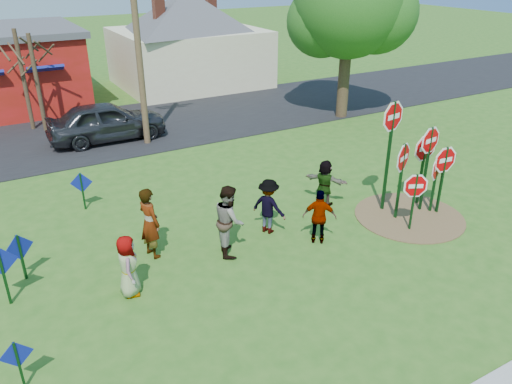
% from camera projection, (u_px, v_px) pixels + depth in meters
% --- Properties ---
extents(ground, '(120.00, 120.00, 0.00)m').
position_uv_depth(ground, '(262.00, 240.00, 13.64)').
color(ground, '#2C5E1A').
rests_on(ground, ground).
extents(road, '(120.00, 7.50, 0.04)m').
position_uv_depth(road, '(135.00, 127.00, 22.66)').
color(road, black).
rests_on(road, ground).
extents(dirt_patch, '(3.20, 3.20, 0.03)m').
position_uv_depth(dirt_patch, '(409.00, 216.00, 14.86)').
color(dirt_patch, brown).
rests_on(dirt_patch, ground).
extents(cream_house, '(9.40, 9.40, 6.50)m').
position_uv_depth(cream_house, '(188.00, 34.00, 28.98)').
color(cream_house, beige).
rests_on(cream_house, ground).
extents(stop_sign_a, '(0.86, 0.40, 1.83)m').
position_uv_depth(stop_sign_a, '(415.00, 190.00, 13.64)').
color(stop_sign_a, '#0E3413').
rests_on(stop_sign_a, ground).
extents(stop_sign_b, '(1.17, 0.24, 3.54)m').
position_uv_depth(stop_sign_b, '(392.00, 129.00, 14.19)').
color(stop_sign_b, '#0E3413').
rests_on(stop_sign_b, ground).
extents(stop_sign_c, '(1.07, 0.16, 2.79)m').
position_uv_depth(stop_sign_c, '(429.00, 150.00, 14.43)').
color(stop_sign_c, '#0E3413').
rests_on(stop_sign_c, ground).
extents(stop_sign_d, '(1.12, 0.08, 2.41)m').
position_uv_depth(stop_sign_d, '(424.00, 153.00, 14.95)').
color(stop_sign_d, '#0E3413').
rests_on(stop_sign_d, ground).
extents(stop_sign_e, '(1.02, 0.48, 2.02)m').
position_uv_depth(stop_sign_e, '(436.00, 171.00, 14.61)').
color(stop_sign_e, '#0E3413').
rests_on(stop_sign_e, ground).
extents(stop_sign_f, '(1.07, 0.10, 2.25)m').
position_uv_depth(stop_sign_f, '(444.00, 164.00, 14.44)').
color(stop_sign_f, '#0E3413').
rests_on(stop_sign_f, ground).
extents(stop_sign_g, '(1.05, 0.46, 2.49)m').
position_uv_depth(stop_sign_g, '(402.00, 165.00, 14.06)').
color(stop_sign_g, '#0E3413').
rests_on(stop_sign_g, ground).
extents(blue_diamond_a, '(0.57, 0.05, 1.06)m').
position_uv_depth(blue_diamond_a, '(18.00, 360.00, 8.70)').
color(blue_diamond_a, '#0E3413').
rests_on(blue_diamond_a, ground).
extents(blue_diamond_b, '(0.72, 0.07, 1.48)m').
position_uv_depth(blue_diamond_b, '(2.00, 269.00, 10.78)').
color(blue_diamond_b, '#0E3413').
rests_on(blue_diamond_b, ground).
extents(blue_diamond_c, '(0.65, 0.25, 1.22)m').
position_uv_depth(blue_diamond_c, '(20.00, 252.00, 11.70)').
color(blue_diamond_c, '#0E3413').
rests_on(blue_diamond_c, ground).
extents(blue_diamond_d, '(0.63, 0.19, 1.21)m').
position_uv_depth(blue_diamond_d, '(82.00, 187.00, 15.01)').
color(blue_diamond_d, '#0E3413').
rests_on(blue_diamond_d, ground).
extents(person_a, '(0.64, 0.83, 1.50)m').
position_uv_depth(person_a, '(128.00, 266.00, 11.17)').
color(person_a, '#47548F').
rests_on(person_a, ground).
extents(person_b, '(0.63, 0.79, 1.90)m').
position_uv_depth(person_b, '(150.00, 223.00, 12.56)').
color(person_b, '#2D7267').
rests_on(person_b, ground).
extents(person_c, '(0.97, 1.10, 1.89)m').
position_uv_depth(person_c, '(229.00, 220.00, 12.71)').
color(person_c, '#984B39').
rests_on(person_c, ground).
extents(person_d, '(0.99, 1.18, 1.59)m').
position_uv_depth(person_d, '(269.00, 206.00, 13.74)').
color(person_d, '#303035').
rests_on(person_d, ground).
extents(person_e, '(0.94, 0.85, 1.54)m').
position_uv_depth(person_e, '(320.00, 217.00, 13.23)').
color(person_e, '#492A4E').
rests_on(person_e, ground).
extents(person_f, '(1.11, 1.36, 1.46)m').
position_uv_depth(person_f, '(325.00, 183.00, 15.33)').
color(person_f, '#1B482C').
rests_on(person_f, ground).
extents(suv, '(4.79, 2.00, 1.62)m').
position_uv_depth(suv, '(107.00, 121.00, 20.64)').
color(suv, '#2D2D31').
rests_on(suv, road).
extents(utility_pole, '(1.98, 0.29, 8.11)m').
position_uv_depth(utility_pole, '(137.00, 37.00, 18.86)').
color(utility_pole, '#4C3823').
rests_on(utility_pole, ground).
extents(leafy_tree, '(5.42, 4.95, 7.71)m').
position_uv_depth(leafy_tree, '(351.00, 8.00, 22.06)').
color(leafy_tree, '#382819').
rests_on(leafy_tree, ground).
extents(bare_tree_east, '(1.80, 1.80, 4.34)m').
position_uv_depth(bare_tree_east, '(21.00, 66.00, 21.15)').
color(bare_tree_east, '#382819').
rests_on(bare_tree_east, ground).
extents(bare_tree_extra, '(1.80, 1.80, 4.19)m').
position_uv_depth(bare_tree_extra, '(35.00, 70.00, 21.00)').
color(bare_tree_extra, '#382819').
rests_on(bare_tree_extra, ground).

